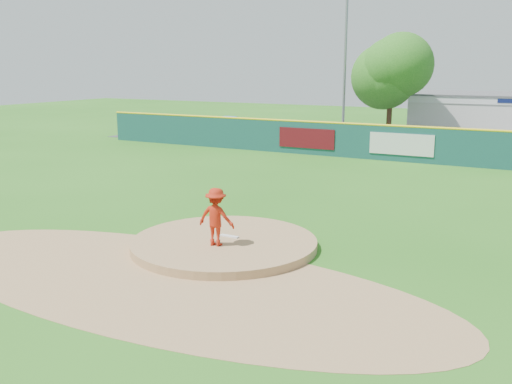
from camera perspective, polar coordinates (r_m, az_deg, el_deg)
The scene contains 12 objects.
ground at distance 17.01m, azimuth -3.20°, elevation -5.56°, with size 120.00×120.00×0.00m, color #286B19.
pitchers_mound at distance 17.01m, azimuth -3.20°, elevation -5.56°, with size 5.50×5.50×0.50m, color #9E774C.
pitching_rubber at distance 17.18m, azimuth -2.69°, elevation -4.44°, with size 0.60×0.15×0.04m, color white.
infield_dirt_arc at distance 14.69m, azimuth -9.37°, elevation -8.68°, with size 15.40×15.40×0.01m, color #9E774C.
parking_lot at distance 41.99m, azimuth 16.41°, elevation 4.78°, with size 44.00×16.00×0.02m, color #38383A.
pitcher at distance 16.21m, azimuth -4.01°, elevation -2.50°, with size 1.08×0.62×1.67m, color #B1220F.
van at distance 36.89m, azimuth 13.08°, elevation 4.96°, with size 2.09×4.53×1.26m, color silver.
fence_banners at distance 33.72m, azimuth 9.57°, elevation 5.04°, with size 9.35×0.04×1.20m.
playground_slide at distance 42.17m, azimuth -2.92°, elevation 6.43°, with size 1.06×2.98×1.65m.
outfield_fence at distance 33.16m, azimuth 13.23°, elevation 4.91°, with size 40.00×0.14×2.07m.
deciduous_tree at distance 40.18m, azimuth 13.36°, elevation 11.13°, with size 5.60×5.60×7.36m.
light_pole_left at distance 43.28m, azimuth 8.92°, elevation 13.37°, with size 1.75×0.25×11.00m.
Camera 1 is at (8.47, -13.79, 5.26)m, focal length 40.00 mm.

